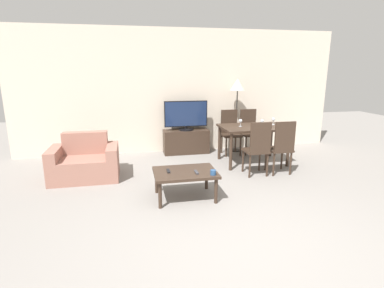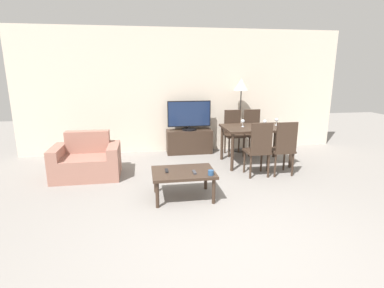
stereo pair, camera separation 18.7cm
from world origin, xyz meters
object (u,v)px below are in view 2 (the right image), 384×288
(dining_table, at_px, (256,131))
(dining_chair_far_left, at_px, (233,130))
(remote_primary, at_px, (167,171))
(wine_glass_right, at_px, (243,122))
(tv, at_px, (189,116))
(cup_white_near, at_px, (211,173))
(armchair, at_px, (87,161))
(dining_chair_far, at_px, (253,130))
(dining_chair_near, at_px, (259,147))
(floor_lamp, at_px, (241,89))
(tv_stand, at_px, (189,141))
(wine_glass_left, at_px, (277,120))
(dining_chair_near_right, at_px, (283,146))
(wine_glass_center, at_px, (265,122))
(coffee_table, at_px, (183,174))
(remote_secondary, at_px, (194,172))

(dining_table, height_order, dining_chair_far_left, dining_chair_far_left)
(remote_primary, bearing_deg, wine_glass_right, 41.31)
(tv, distance_m, cup_white_near, 2.64)
(armchair, relative_size, dining_chair_far, 1.15)
(dining_chair_near, bearing_deg, floor_lamp, 83.09)
(tv_stand, bearing_deg, dining_chair_near, -61.08)
(dining_chair_near, bearing_deg, dining_chair_far, 73.21)
(tv, distance_m, wine_glass_right, 1.31)
(tv_stand, bearing_deg, remote_primary, -106.49)
(wine_glass_left, bearing_deg, tv, 151.23)
(dining_chair_near_right, bearing_deg, floor_lamp, 98.43)
(tv, xyz_separation_m, dining_chair_far, (1.39, -0.23, -0.32))
(dining_table, xyz_separation_m, remote_primary, (-1.87, -1.38, -0.24))
(tv, bearing_deg, dining_chair_near, -61.05)
(floor_lamp, bearing_deg, dining_chair_near, -96.91)
(armchair, bearing_deg, cup_white_near, -36.34)
(cup_white_near, height_order, wine_glass_center, wine_glass_center)
(dining_chair_far_left, distance_m, wine_glass_left, 1.00)
(tv, bearing_deg, armchair, -148.58)
(tv, xyz_separation_m, wine_glass_right, (0.91, -0.94, -0.00))
(coffee_table, distance_m, remote_secondary, 0.18)
(dining_chair_near_right, height_order, remote_secondary, dining_chair_near_right)
(dining_chair_far, bearing_deg, floor_lamp, 144.15)
(coffee_table, relative_size, wine_glass_left, 6.14)
(armchair, distance_m, wine_glass_center, 3.36)
(dining_chair_near, bearing_deg, wine_glass_left, 50.36)
(armchair, relative_size, wine_glass_left, 7.64)
(dining_chair_near, xyz_separation_m, wine_glass_right, (-0.04, 0.77, 0.32))
(dining_chair_far, bearing_deg, coffee_table, -130.72)
(floor_lamp, relative_size, cup_white_near, 20.34)
(tv_stand, bearing_deg, floor_lamp, -2.83)
(tv_stand, height_order, dining_chair_near_right, dining_chair_near_right)
(tv, height_order, dining_chair_near_right, tv)
(tv_stand, distance_m, remote_secondary, 2.51)
(dining_chair_near, relative_size, cup_white_near, 12.07)
(dining_chair_near_right, distance_m, wine_glass_left, 0.91)
(remote_primary, xyz_separation_m, wine_glass_left, (2.32, 1.46, 0.43))
(tv, height_order, dining_chair_near, tv)
(remote_secondary, bearing_deg, wine_glass_left, 39.26)
(tv, height_order, cup_white_near, tv)
(dining_chair_far, relative_size, dining_chair_far_left, 1.00)
(dining_chair_far, height_order, floor_lamp, floor_lamp)
(dining_chair_near_right, relative_size, floor_lamp, 0.59)
(dining_chair_near_right, xyz_separation_m, wine_glass_center, (-0.08, 0.67, 0.32))
(cup_white_near, bearing_deg, coffee_table, 147.57)
(tv_stand, relative_size, dining_table, 0.78)
(dining_chair_far, bearing_deg, dining_chair_near_right, -90.00)
(dining_chair_near, xyz_separation_m, remote_secondary, (-1.26, -0.77, -0.11))
(wine_glass_right, bearing_deg, wine_glass_left, 3.63)
(dining_chair_near, relative_size, wine_glass_center, 6.64)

